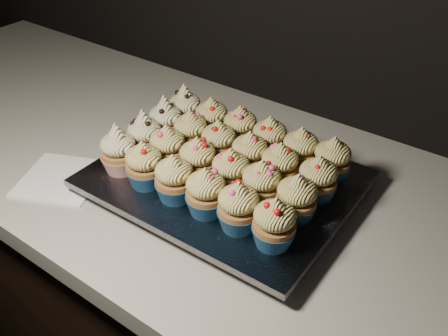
{
  "coord_description": "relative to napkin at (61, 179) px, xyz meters",
  "views": [
    {
      "loc": [
        0.23,
        1.11,
        1.44
      ],
      "look_at": [
        -0.18,
        1.66,
        0.95
      ],
      "focal_mm": 40.0,
      "sensor_mm": 36.0,
      "label": 1
    }
  ],
  "objects": [
    {
      "name": "cupcake_8",
      "position": [
        0.23,
        0.11,
        0.07
      ],
      "size": [
        0.06,
        0.06,
        0.08
      ],
      "color": "navy",
      "rests_on": "foil_lining"
    },
    {
      "name": "cupcake_1",
      "position": [
        0.17,
        0.05,
        0.07
      ],
      "size": [
        0.06,
        0.06,
        0.08
      ],
      "color": "navy",
      "rests_on": "foil_lining"
    },
    {
      "name": "cupcake_23",
      "position": [
        0.41,
        0.24,
        0.07
      ],
      "size": [
        0.06,
        0.06,
        0.08
      ],
      "color": "navy",
      "rests_on": "foil_lining"
    },
    {
      "name": "cupcake_5",
      "position": [
        0.41,
        0.05,
        0.07
      ],
      "size": [
        0.06,
        0.06,
        0.08
      ],
      "color": "navy",
      "rests_on": "foil_lining"
    },
    {
      "name": "cupcake_19",
      "position": [
        0.16,
        0.23,
        0.07
      ],
      "size": [
        0.06,
        0.06,
        0.08
      ],
      "color": "navy",
      "rests_on": "foil_lining"
    },
    {
      "name": "cupcake_22",
      "position": [
        0.35,
        0.24,
        0.07
      ],
      "size": [
        0.06,
        0.06,
        0.08
      ],
      "color": "navy",
      "rests_on": "foil_lining"
    },
    {
      "name": "cupcake_11",
      "position": [
        0.41,
        0.12,
        0.07
      ],
      "size": [
        0.06,
        0.06,
        0.08
      ],
      "color": "navy",
      "rests_on": "foil_lining"
    },
    {
      "name": "cupcake_20",
      "position": [
        0.23,
        0.24,
        0.07
      ],
      "size": [
        0.06,
        0.06,
        0.08
      ],
      "color": "navy",
      "rests_on": "foil_lining"
    },
    {
      "name": "cupcake_4",
      "position": [
        0.35,
        0.05,
        0.07
      ],
      "size": [
        0.06,
        0.06,
        0.08
      ],
      "color": "navy",
      "rests_on": "foil_lining"
    },
    {
      "name": "cupcake_7",
      "position": [
        0.16,
        0.11,
        0.07
      ],
      "size": [
        0.06,
        0.06,
        0.08
      ],
      "color": "navy",
      "rests_on": "foil_lining"
    },
    {
      "name": "cupcake_18",
      "position": [
        0.1,
        0.23,
        0.07
      ],
      "size": [
        0.06,
        0.06,
        0.1
      ],
      "color": "#A31B16",
      "rests_on": "foil_lining"
    },
    {
      "name": "cupcake_16",
      "position": [
        0.35,
        0.18,
        0.07
      ],
      "size": [
        0.06,
        0.06,
        0.08
      ],
      "color": "navy",
      "rests_on": "foil_lining"
    },
    {
      "name": "cupcake_2",
      "position": [
        0.23,
        0.05,
        0.07
      ],
      "size": [
        0.06,
        0.06,
        0.08
      ],
      "color": "navy",
      "rests_on": "foil_lining"
    },
    {
      "name": "cupcake_10",
      "position": [
        0.35,
        0.12,
        0.07
      ],
      "size": [
        0.06,
        0.06,
        0.08
      ],
      "color": "navy",
      "rests_on": "foil_lining"
    },
    {
      "name": "cupcake_12",
      "position": [
        0.1,
        0.17,
        0.07
      ],
      "size": [
        0.06,
        0.06,
        0.1
      ],
      "color": "#A31B16",
      "rests_on": "foil_lining"
    },
    {
      "name": "cupcake_3",
      "position": [
        0.29,
        0.05,
        0.07
      ],
      "size": [
        0.06,
        0.06,
        0.08
      ],
      "color": "navy",
      "rests_on": "foil_lining"
    },
    {
      "name": "cupcake_14",
      "position": [
        0.22,
        0.17,
        0.07
      ],
      "size": [
        0.06,
        0.06,
        0.08
      ],
      "color": "navy",
      "rests_on": "foil_lining"
    },
    {
      "name": "cupcake_13",
      "position": [
        0.16,
        0.17,
        0.07
      ],
      "size": [
        0.06,
        0.06,
        0.08
      ],
      "color": "navy",
      "rests_on": "foil_lining"
    },
    {
      "name": "cupcake_9",
      "position": [
        0.29,
        0.12,
        0.07
      ],
      "size": [
        0.06,
        0.06,
        0.08
      ],
      "color": "navy",
      "rests_on": "foil_lining"
    },
    {
      "name": "cupcake_21",
      "position": [
        0.29,
        0.24,
        0.07
      ],
      "size": [
        0.06,
        0.06,
        0.08
      ],
      "color": "navy",
      "rests_on": "foil_lining"
    },
    {
      "name": "cupcake_17",
      "position": [
        0.41,
        0.18,
        0.07
      ],
      "size": [
        0.06,
        0.06,
        0.08
      ],
      "color": "navy",
      "rests_on": "foil_lining"
    },
    {
      "name": "baking_tray",
      "position": [
        0.26,
        0.15,
        0.01
      ],
      "size": [
        0.4,
        0.31,
        0.02
      ],
      "primitive_type": "cube",
      "rotation": [
        0.0,
        0.0,
        0.02
      ],
      "color": "black",
      "rests_on": "worktop"
    },
    {
      "name": "foil_lining",
      "position": [
        0.26,
        0.15,
        0.03
      ],
      "size": [
        0.43,
        0.34,
        0.01
      ],
      "primitive_type": "cube",
      "rotation": [
        0.0,
        0.0,
        0.02
      ],
      "color": "silver",
      "rests_on": "baking_tray"
    },
    {
      "name": "napkin",
      "position": [
        0.0,
        0.0,
        0.0
      ],
      "size": [
        0.18,
        0.18,
        0.0
      ],
      "primitive_type": "cube",
      "rotation": [
        0.0,
        0.0,
        0.42
      ],
      "color": "white",
      "rests_on": "worktop"
    },
    {
      "name": "cupcake_0",
      "position": [
        0.1,
        0.05,
        0.07
      ],
      "size": [
        0.06,
        0.06,
        0.1
      ],
      "color": "#A31B16",
      "rests_on": "foil_lining"
    },
    {
      "name": "cupcake_6",
      "position": [
        0.11,
        0.11,
        0.07
      ],
      "size": [
        0.06,
        0.06,
        0.1
      ],
      "color": "#A31B16",
      "rests_on": "foil_lining"
    },
    {
      "name": "worktop",
      "position": [
        0.44,
        0.18,
        -0.02
      ],
      "size": [
        2.44,
        0.64,
        0.04
      ],
      "primitive_type": "cube",
      "color": "beige",
      "rests_on": "cabinet"
    },
    {
      "name": "cupcake_15",
      "position": [
        0.29,
        0.18,
        0.07
      ],
      "size": [
        0.06,
        0.06,
        0.08
      ],
      "color": "navy",
      "rests_on": "foil_lining"
    }
  ]
}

